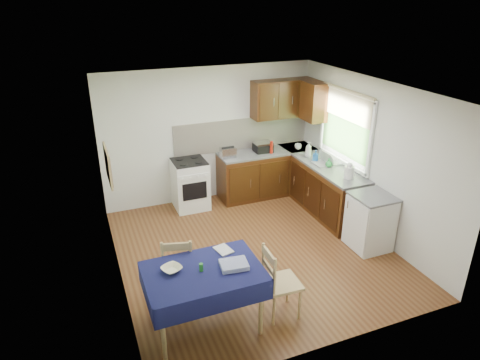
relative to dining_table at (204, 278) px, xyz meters
name	(u,v)px	position (x,y,z in m)	size (l,w,h in m)	color
floor	(254,250)	(1.20, 1.29, -0.70)	(4.20, 4.20, 0.00)	#552E16
ceiling	(257,89)	(1.20, 1.29, 1.80)	(4.00, 4.20, 0.02)	silver
wall_back	(210,135)	(1.20, 3.39, 0.55)	(4.00, 0.02, 2.50)	silver
wall_front	(338,252)	(1.20, -0.81, 0.55)	(4.00, 0.02, 2.50)	silver
wall_left	(112,199)	(-0.80, 1.29, 0.55)	(0.02, 4.20, 2.50)	white
wall_right	(370,158)	(3.20, 1.29, 0.55)	(0.02, 4.20, 2.50)	silver
base_cabinets	(294,181)	(2.55, 2.55, -0.27)	(1.90, 2.30, 0.86)	#381709
worktop_back	(268,152)	(2.25, 3.09, 0.18)	(1.90, 0.60, 0.04)	#5E5E62
worktop_right	(330,168)	(2.90, 1.94, 0.18)	(0.60, 1.70, 0.04)	#5E5E62
worktop_corner	(298,148)	(2.90, 3.09, 0.18)	(0.60, 0.60, 0.04)	#5E5E62
splashback	(243,134)	(1.85, 3.38, 0.50)	(2.70, 0.02, 0.60)	white
upper_cabinets	(292,99)	(2.72, 3.09, 1.15)	(1.20, 0.85, 0.70)	#381709
stove	(190,184)	(0.70, 3.09, -0.24)	(0.60, 0.61, 0.92)	white
window	(346,123)	(3.17, 1.99, 0.95)	(0.04, 1.48, 1.26)	#345C26
fridge	(370,222)	(2.90, 0.74, -0.26)	(0.58, 0.60, 0.89)	white
corkboard	(108,166)	(-0.77, 1.59, 0.90)	(0.04, 0.62, 0.47)	tan
dining_table	(204,278)	(0.00, 0.00, 0.00)	(1.33, 0.90, 0.80)	#101742
chair_far	(178,266)	(-0.15, 0.61, -0.20)	(0.51, 0.51, 0.95)	tan
chair_near	(278,280)	(0.89, -0.12, -0.20)	(0.44, 0.44, 0.95)	tan
toaster	(228,153)	(1.42, 3.02, 0.30)	(0.28, 0.17, 0.21)	#B1B1B6
sandwich_press	(263,147)	(2.14, 3.09, 0.30)	(0.33, 0.28, 0.19)	black
sauce_bottle	(271,147)	(2.25, 2.93, 0.32)	(0.05, 0.05, 0.24)	#AF1E0E
yellow_packet	(266,144)	(2.27, 3.24, 0.29)	(0.13, 0.08, 0.17)	yellow
dish_rack	(326,162)	(2.93, 2.11, 0.23)	(0.45, 0.34, 0.21)	#98999E
kettle	(349,171)	(2.91, 1.41, 0.32)	(0.16, 0.16, 0.27)	white
cup	(298,147)	(2.83, 2.96, 0.25)	(0.13, 0.13, 0.10)	white
soap_bottle_a	(308,149)	(2.80, 2.52, 0.34)	(0.11, 0.11, 0.28)	white
soap_bottle_b	(316,156)	(2.80, 2.27, 0.30)	(0.09, 0.09, 0.20)	blue
soap_bottle_c	(329,163)	(2.88, 1.95, 0.28)	(0.12, 0.12, 0.15)	green
plate_bowl	(172,269)	(-0.33, 0.12, 0.13)	(0.22, 0.22, 0.05)	#F9F4CB
book	(217,252)	(0.26, 0.28, 0.11)	(0.17, 0.23, 0.02)	white
spice_jar	(201,267)	(-0.02, 0.00, 0.15)	(0.05, 0.05, 0.09)	#227F24
tea_towel	(234,265)	(0.35, -0.06, 0.13)	(0.31, 0.24, 0.06)	navy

